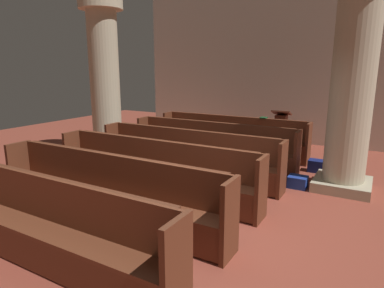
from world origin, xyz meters
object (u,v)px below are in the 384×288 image
(pew_row_4, at_px, (106,188))
(lectern, at_px, (280,134))
(pew_row_3, at_px, (153,168))
(pillar_far_side, at_px, (105,76))
(pew_row_5, at_px, (36,218))
(kneeler_box_blue, at_px, (298,182))
(pew_row_2, at_px, (187,154))
(pew_row_1, at_px, (212,143))
(pew_row_0, at_px, (231,135))
(kneeler_box_navy, at_px, (318,166))
(hymn_book, at_px, (264,118))
(pillar_aisle_side, at_px, (353,79))

(pew_row_4, bearing_deg, lectern, 79.84)
(pew_row_3, distance_m, pillar_far_side, 3.57)
(pew_row_5, distance_m, kneeler_box_blue, 4.42)
(lectern, bearing_deg, pew_row_4, -100.16)
(pew_row_2, relative_size, pew_row_4, 1.00)
(pillar_far_side, bearing_deg, pew_row_1, 9.36)
(pew_row_1, height_order, pillar_far_side, pillar_far_side)
(pew_row_0, distance_m, pew_row_3, 3.35)
(kneeler_box_navy, bearing_deg, lectern, 129.01)
(pew_row_4, xyz_separation_m, hymn_book, (0.77, 4.64, 0.47))
(pillar_far_side, bearing_deg, kneeler_box_navy, 11.99)
(pew_row_2, distance_m, pew_row_5, 3.35)
(pillar_far_side, bearing_deg, pew_row_5, -55.84)
(pew_row_1, bearing_deg, pew_row_0, 90.00)
(pew_row_0, height_order, pew_row_4, same)
(pew_row_2, relative_size, kneeler_box_navy, 9.64)
(pew_row_1, relative_size, pew_row_2, 1.00)
(pew_row_3, height_order, pillar_far_side, pillar_far_side)
(pew_row_1, xyz_separation_m, hymn_book, (0.77, 1.29, 0.47))
(pew_row_4, bearing_deg, pillar_aisle_side, 48.13)
(pew_row_3, bearing_deg, pew_row_2, 90.00)
(hymn_book, bearing_deg, pew_row_0, -166.98)
(pew_row_0, height_order, pew_row_3, same)
(pew_row_1, bearing_deg, kneeler_box_blue, -15.66)
(hymn_book, height_order, kneeler_box_navy, hymn_book)
(pew_row_4, height_order, kneeler_box_navy, pew_row_4)
(pew_row_3, distance_m, pew_row_4, 1.12)
(pillar_aisle_side, relative_size, hymn_book, 19.30)
(pew_row_2, bearing_deg, pillar_far_side, 166.24)
(pew_row_4, distance_m, kneeler_box_navy, 4.55)
(pew_row_0, bearing_deg, pew_row_4, -90.00)
(hymn_book, bearing_deg, lectern, 75.69)
(pillar_far_side, bearing_deg, pew_row_4, -46.78)
(pew_row_5, bearing_deg, kneeler_box_navy, 66.33)
(pew_row_0, height_order, pillar_aisle_side, pillar_aisle_side)
(pew_row_5, relative_size, lectern, 3.56)
(pew_row_1, bearing_deg, pew_row_2, -90.00)
(pew_row_0, xyz_separation_m, pew_row_4, (0.00, -4.47, 0.00))
(pew_row_1, relative_size, pew_row_3, 1.00)
(pew_row_2, bearing_deg, pew_row_3, -90.00)
(pillar_aisle_side, xyz_separation_m, lectern, (-1.79, 2.38, -1.52))
(pew_row_3, relative_size, kneeler_box_blue, 11.53)
(pillar_far_side, bearing_deg, hymn_book, 26.52)
(pew_row_2, distance_m, kneeler_box_navy, 2.83)
(pew_row_4, bearing_deg, pew_row_5, -90.00)
(pillar_far_side, xyz_separation_m, hymn_book, (3.49, 1.74, -1.00))
(pillar_far_side, bearing_deg, kneeler_box_blue, -1.52)
(pew_row_3, distance_m, pillar_aisle_side, 3.71)
(pew_row_0, relative_size, pillar_aisle_side, 1.02)
(pew_row_4, relative_size, hymn_book, 19.61)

